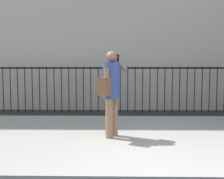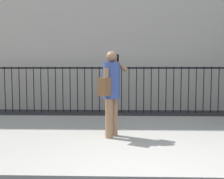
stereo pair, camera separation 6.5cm
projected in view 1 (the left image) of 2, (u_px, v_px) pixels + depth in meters
The scene contains 3 objects.
sidewalk at pixel (141, 138), 5.57m from camera, with size 28.00×4.40×0.15m, color #9E9B93.
iron_fence at pixel (131, 83), 9.19m from camera, with size 12.03×0.04×1.60m.
pedestrian_on_phone at pixel (111, 88), 5.28m from camera, with size 0.59×0.72×1.71m.
Camera 1 is at (-0.50, -3.29, 1.51)m, focal length 42.79 mm.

